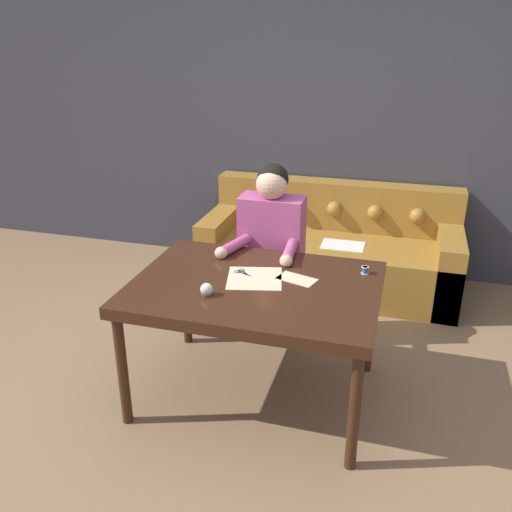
{
  "coord_description": "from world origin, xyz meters",
  "views": [
    {
      "loc": [
        0.9,
        -2.69,
        2.11
      ],
      "look_at": [
        0.08,
        0.14,
        0.87
      ],
      "focal_mm": 38.0,
      "sensor_mm": 36.0,
      "label": 1
    }
  ],
  "objects_px": {
    "couch": "(330,252)",
    "thread_spool": "(365,270)",
    "dining_table": "(256,294)",
    "scissors": "(245,274)",
    "person": "(271,254)",
    "pin_cushion": "(207,290)"
  },
  "relations": [
    {
      "from": "dining_table",
      "to": "thread_spool",
      "type": "relative_size",
      "value": 31.17
    },
    {
      "from": "dining_table",
      "to": "pin_cushion",
      "type": "bearing_deg",
      "value": -133.66
    },
    {
      "from": "person",
      "to": "thread_spool",
      "type": "distance_m",
      "value": 0.78
    },
    {
      "from": "scissors",
      "to": "thread_spool",
      "type": "relative_size",
      "value": 4.61
    },
    {
      "from": "couch",
      "to": "thread_spool",
      "type": "relative_size",
      "value": 47.82
    },
    {
      "from": "dining_table",
      "to": "thread_spool",
      "type": "distance_m",
      "value": 0.67
    },
    {
      "from": "scissors",
      "to": "pin_cushion",
      "type": "bearing_deg",
      "value": -110.1
    },
    {
      "from": "dining_table",
      "to": "scissors",
      "type": "xyz_separation_m",
      "value": [
        -0.1,
        0.1,
        0.07
      ]
    },
    {
      "from": "pin_cushion",
      "to": "person",
      "type": "bearing_deg",
      "value": 81.85
    },
    {
      "from": "dining_table",
      "to": "person",
      "type": "bearing_deg",
      "value": 97.01
    },
    {
      "from": "couch",
      "to": "pin_cushion",
      "type": "bearing_deg",
      "value": -101.64
    },
    {
      "from": "couch",
      "to": "thread_spool",
      "type": "xyz_separation_m",
      "value": [
        0.4,
        -1.4,
        0.48
      ]
    },
    {
      "from": "person",
      "to": "thread_spool",
      "type": "height_order",
      "value": "person"
    },
    {
      "from": "pin_cushion",
      "to": "scissors",
      "type": "bearing_deg",
      "value": 69.9
    },
    {
      "from": "person",
      "to": "thread_spool",
      "type": "relative_size",
      "value": 28.76
    },
    {
      "from": "person",
      "to": "pin_cushion",
      "type": "height_order",
      "value": "person"
    },
    {
      "from": "person",
      "to": "thread_spool",
      "type": "bearing_deg",
      "value": -29.33
    },
    {
      "from": "couch",
      "to": "pin_cushion",
      "type": "distance_m",
      "value": 2.02
    },
    {
      "from": "scissors",
      "to": "thread_spool",
      "type": "height_order",
      "value": "thread_spool"
    },
    {
      "from": "person",
      "to": "scissors",
      "type": "bearing_deg",
      "value": -91.15
    },
    {
      "from": "thread_spool",
      "to": "pin_cushion",
      "type": "height_order",
      "value": "pin_cushion"
    },
    {
      "from": "thread_spool",
      "to": "pin_cushion",
      "type": "distance_m",
      "value": 0.96
    }
  ]
}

